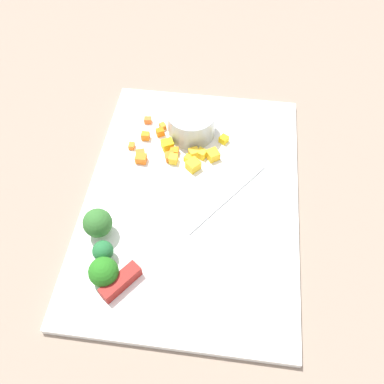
{
  "coord_description": "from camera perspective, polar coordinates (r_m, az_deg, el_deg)",
  "views": [
    {
      "loc": [
        -0.38,
        -0.05,
        0.56
      ],
      "look_at": [
        0.0,
        0.0,
        0.02
      ],
      "focal_mm": 38.76,
      "sensor_mm": 36.0,
      "label": 1
    }
  ],
  "objects": [
    {
      "name": "carrot_dice_6",
      "position": [
        0.72,
        -7.11,
        5.24
      ],
      "size": [
        0.02,
        0.02,
        0.01
      ],
      "primitive_type": "cube",
      "rotation": [
        0.0,
        0.0,
        0.29
      ],
      "color": "orange",
      "rests_on": "cutting_board"
    },
    {
      "name": "pepper_dice_3",
      "position": [
        0.73,
        -3.4,
        6.51
      ],
      "size": [
        0.02,
        0.03,
        0.02
      ],
      "primitive_type": "cube",
      "rotation": [
        0.0,
        0.0,
        0.5
      ],
      "color": "yellow",
      "rests_on": "cutting_board"
    },
    {
      "name": "carrot_dice_2",
      "position": [
        0.75,
        -4.41,
        8.2
      ],
      "size": [
        0.02,
        0.02,
        0.01
      ],
      "primitive_type": "cube",
      "rotation": [
        0.0,
        0.0,
        0.46
      ],
      "color": "orange",
      "rests_on": "cutting_board"
    },
    {
      "name": "carrot_dice_5",
      "position": [
        0.77,
        -4.05,
        8.99
      ],
      "size": [
        0.02,
        0.01,
        0.01
      ],
      "primitive_type": "cube",
      "rotation": [
        0.0,
        0.0,
        2.17
      ],
      "color": "orange",
      "rests_on": "cutting_board"
    },
    {
      "name": "pepper_dice_0",
      "position": [
        0.74,
        4.4,
        7.25
      ],
      "size": [
        0.02,
        0.02,
        0.01
      ],
      "primitive_type": "cube",
      "rotation": [
        0.0,
        0.0,
        1.01
      ],
      "color": "yellow",
      "rests_on": "cutting_board"
    },
    {
      "name": "broccoli_floret_0",
      "position": [
        0.63,
        -12.85,
        -4.22
      ],
      "size": [
        0.04,
        0.04,
        0.05
      ],
      "color": "#81BD5B",
      "rests_on": "cutting_board"
    },
    {
      "name": "ground_plane",
      "position": [
        0.68,
        0.0,
        -1.08
      ],
      "size": [
        4.0,
        4.0,
        0.0
      ],
      "primitive_type": "plane",
      "color": "gray"
    },
    {
      "name": "carrot_dice_8",
      "position": [
        0.71,
        -7.03,
        4.57
      ],
      "size": [
        0.02,
        0.02,
        0.01
      ],
      "primitive_type": "cube",
      "rotation": [
        0.0,
        0.0,
        1.54
      ],
      "color": "orange",
      "rests_on": "cutting_board"
    },
    {
      "name": "carrot_dice_7",
      "position": [
        0.72,
        -2.45,
        5.61
      ],
      "size": [
        0.01,
        0.02,
        0.01
      ],
      "primitive_type": "cube",
      "rotation": [
        0.0,
        0.0,
        1.56
      ],
      "color": "orange",
      "rests_on": "cutting_board"
    },
    {
      "name": "pepper_dice_4",
      "position": [
        0.72,
        1.34,
        5.3
      ],
      "size": [
        0.02,
        0.02,
        0.01
      ],
      "primitive_type": "cube",
      "rotation": [
        0.0,
        0.0,
        1.13
      ],
      "color": "yellow",
      "rests_on": "cutting_board"
    },
    {
      "name": "pepper_dice_2",
      "position": [
        0.7,
        0.17,
        3.71
      ],
      "size": [
        0.03,
        0.03,
        0.02
      ],
      "primitive_type": "cube",
      "rotation": [
        0.0,
        0.0,
        0.84
      ],
      "color": "yellow",
      "rests_on": "cutting_board"
    },
    {
      "name": "pepper_dice_6",
      "position": [
        0.72,
        0.27,
        5.42
      ],
      "size": [
        0.02,
        0.02,
        0.01
      ],
      "primitive_type": "cube",
      "rotation": [
        0.0,
        0.0,
        2.08
      ],
      "color": "yellow",
      "rests_on": "cutting_board"
    },
    {
      "name": "chef_knife",
      "position": [
        0.62,
        -3.99,
        -7.37
      ],
      "size": [
        0.28,
        0.22,
        0.02
      ],
      "rotation": [
        0.0,
        0.0,
        5.64
      ],
      "color": "silver",
      "rests_on": "cutting_board"
    },
    {
      "name": "carrot_dice_1",
      "position": [
        0.74,
        -8.31,
        6.29
      ],
      "size": [
        0.01,
        0.01,
        0.01
      ],
      "primitive_type": "cube",
      "rotation": [
        0.0,
        0.0,
        0.01
      ],
      "color": "orange",
      "rests_on": "cutting_board"
    },
    {
      "name": "prep_bowl",
      "position": [
        0.74,
        -0.07,
        9.42
      ],
      "size": [
        0.08,
        0.08,
        0.05
      ],
      "primitive_type": "cylinder",
      "color": "#B2BCBD",
      "rests_on": "cutting_board"
    },
    {
      "name": "carrot_dice_4",
      "position": [
        0.75,
        -6.42,
        7.66
      ],
      "size": [
        0.01,
        0.01,
        0.01
      ],
      "primitive_type": "cube",
      "rotation": [
        0.0,
        0.0,
        0.01
      ],
      "color": "orange",
      "rests_on": "cutting_board"
    },
    {
      "name": "pepper_dice_1",
      "position": [
        0.71,
        -0.54,
        4.62
      ],
      "size": [
        0.01,
        0.02,
        0.01
      ],
      "primitive_type": "cube",
      "rotation": [
        0.0,
        0.0,
        1.13
      ],
      "color": "yellow",
      "rests_on": "cutting_board"
    },
    {
      "name": "broccoli_floret_2",
      "position": [
        0.61,
        -12.15,
        -7.96
      ],
      "size": [
        0.03,
        0.03,
        0.03
      ],
      "color": "#81AD5C",
      "rests_on": "cutting_board"
    },
    {
      "name": "pepper_dice_7",
      "position": [
        0.71,
        2.89,
        5.11
      ],
      "size": [
        0.03,
        0.03,
        0.02
      ],
      "primitive_type": "cube",
      "rotation": [
        0.0,
        0.0,
        0.6
      ],
      "color": "yellow",
      "rests_on": "cutting_board"
    },
    {
      "name": "carrot_dice_3",
      "position": [
        0.71,
        -3.09,
        4.87
      ],
      "size": [
        0.02,
        0.02,
        0.01
      ],
      "primitive_type": "cube",
      "rotation": [
        0.0,
        0.0,
        0.38
      ],
      "color": "orange",
      "rests_on": "cutting_board"
    },
    {
      "name": "pepper_dice_5",
      "position": [
        0.71,
        -2.58,
        4.55
      ],
      "size": [
        0.02,
        0.01,
        0.01
      ],
      "primitive_type": "cube",
      "rotation": [
        0.0,
        0.0,
        1.49
      ],
      "color": "yellow",
      "rests_on": "cutting_board"
    },
    {
      "name": "carrot_dice_0",
      "position": [
        0.78,
        -6.09,
        9.79
      ],
      "size": [
        0.01,
        0.01,
        0.01
      ],
      "primitive_type": "cube",
      "rotation": [
        0.0,
        0.0,
        1.66
      ],
      "color": "orange",
      "rests_on": "cutting_board"
    },
    {
      "name": "cutting_board",
      "position": [
        0.68,
        0.0,
        -0.79
      ],
      "size": [
        0.48,
        0.34,
        0.01
      ],
      "primitive_type": "cube",
      "color": "white",
      "rests_on": "ground_plane"
    },
    {
      "name": "broccoli_floret_1",
      "position": [
        0.59,
        -12.07,
        -10.72
      ],
      "size": [
        0.04,
        0.04,
        0.04
      ],
      "color": "#7FBD6D",
      "rests_on": "cutting_board"
    }
  ]
}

